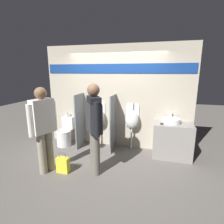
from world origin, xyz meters
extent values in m
plane|color=#5B5651|center=(0.00, 0.00, 0.00)|extent=(16.00, 16.00, 0.00)
cube|color=#B2A893|center=(0.00, 0.60, 1.35)|extent=(3.92, 0.06, 2.70)
cube|color=navy|center=(0.00, 0.56, 2.10)|extent=(3.84, 0.01, 0.24)
cube|color=gray|center=(1.47, 0.28, 0.42)|extent=(0.89, 0.58, 0.84)
cylinder|color=silver|center=(1.42, 0.34, 0.89)|extent=(0.42, 0.42, 0.10)
cylinder|color=silver|center=(1.42, 0.49, 1.01)|extent=(0.03, 0.03, 0.14)
cube|color=black|center=(1.20, 0.17, 0.84)|extent=(0.07, 0.14, 0.01)
cube|color=slate|center=(-0.93, 0.29, 0.73)|extent=(0.03, 0.56, 1.45)
cube|color=slate|center=(-0.01, 0.29, 0.73)|extent=(0.03, 0.56, 1.45)
cylinder|color=silver|center=(-0.47, 0.44, 0.30)|extent=(0.04, 0.04, 0.60)
ellipsoid|color=silver|center=(-0.47, 0.44, 0.82)|extent=(0.35, 0.24, 0.49)
cube|color=silver|center=(-0.47, 0.56, 0.89)|extent=(0.33, 0.02, 0.61)
cylinder|color=silver|center=(-0.47, 0.52, 1.15)|extent=(0.06, 0.06, 0.16)
cylinder|color=silver|center=(0.46, 0.44, 0.30)|extent=(0.04, 0.04, 0.60)
ellipsoid|color=silver|center=(0.46, 0.44, 0.82)|extent=(0.35, 0.24, 0.49)
cube|color=silver|center=(0.46, 0.56, 0.89)|extent=(0.33, 0.02, 0.61)
cylinder|color=silver|center=(0.46, 0.52, 1.15)|extent=(0.06, 0.06, 0.16)
cylinder|color=silver|center=(-1.40, 0.19, 0.20)|extent=(0.39, 0.39, 0.40)
torus|color=silver|center=(-1.40, 0.19, 0.42)|extent=(0.41, 0.41, 0.04)
cube|color=silver|center=(-1.40, 0.48, 0.58)|extent=(0.33, 0.16, 0.35)
cylinder|color=silver|center=(-1.40, 0.46, 0.84)|extent=(0.06, 0.06, 0.14)
cylinder|color=#666056|center=(-0.04, -0.91, 0.44)|extent=(0.16, 0.16, 0.88)
cylinder|color=#666056|center=(-0.13, -0.76, 0.44)|extent=(0.16, 0.16, 0.88)
cube|color=black|center=(-0.09, -0.84, 1.23)|extent=(0.41, 0.49, 0.69)
cube|color=#2D2D33|center=(-0.09, -0.84, 1.17)|extent=(0.45, 0.53, 0.56)
cylinder|color=black|center=(0.05, -1.06, 1.19)|extent=(0.11, 0.11, 0.64)
cylinder|color=black|center=(-0.23, -0.62, 1.19)|extent=(0.11, 0.11, 0.64)
sphere|color=brown|center=(-0.09, -0.84, 1.69)|extent=(0.24, 0.24, 0.24)
cylinder|color=gray|center=(-1.10, -1.14, 0.42)|extent=(0.16, 0.16, 0.85)
cylinder|color=gray|center=(-1.04, -0.99, 0.42)|extent=(0.16, 0.16, 0.85)
cube|color=silver|center=(-1.07, -1.06, 1.18)|extent=(0.34, 0.48, 0.67)
cylinder|color=silver|center=(-1.16, -1.30, 1.15)|extent=(0.11, 0.11, 0.62)
cylinder|color=silver|center=(-0.97, -0.83, 1.15)|extent=(0.11, 0.11, 0.62)
sphere|color=brown|center=(-1.07, -1.06, 1.63)|extent=(0.23, 0.23, 0.23)
cube|color=yellow|center=(-0.72, -1.02, 0.16)|extent=(0.25, 0.14, 0.32)
torus|color=#4C4742|center=(-0.72, -1.02, 0.36)|extent=(0.16, 0.01, 0.16)
camera|label=1|loc=(1.08, -3.88, 2.03)|focal=28.00mm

